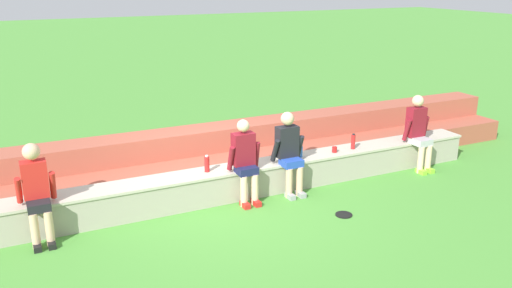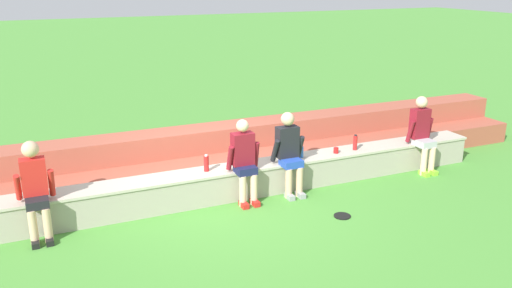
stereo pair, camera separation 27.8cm
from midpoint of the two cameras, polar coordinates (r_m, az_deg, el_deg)
The scene contains 12 objects.
ground_plane at distance 8.61m, azimuth -1.90°, elevation -6.35°, with size 80.00×80.00×0.00m, color #4C9338.
stone_seating_wall at distance 8.72m, azimuth -2.52°, elevation -4.12°, with size 9.78×0.53×0.51m.
brick_bleachers at distance 9.68m, azimuth -4.98°, elevation -1.42°, with size 13.39×1.25×0.84m.
person_far_left at distance 7.80m, azimuth -21.50°, elevation -4.33°, with size 0.51×0.55×1.38m.
person_left_of_center at distance 8.42m, azimuth -0.31°, elevation -1.64°, with size 0.53×0.47×1.35m.
person_center at distance 8.78m, azimuth 4.47°, elevation -0.73°, with size 0.54×0.53×1.37m.
person_right_of_center at distance 10.28m, azimuth 18.02°, elevation 1.19°, with size 0.51×0.57×1.39m.
water_bottle_near_left at distance 8.50m, azimuth -4.38°, elevation -2.07°, with size 0.08×0.08×0.27m.
water_bottle_mid_left at distance 9.69m, azimuth 11.32°, elevation 0.14°, with size 0.07×0.07×0.28m.
water_bottle_near_right at distance 9.16m, azimuth 5.71°, elevation -0.84°, with size 0.07×0.07×0.21m.
plastic_cup_middle at distance 9.48m, azimuth 9.34°, elevation -0.68°, with size 0.09×0.09×0.10m, color red.
frisbee at distance 8.29m, azimuth 10.12°, elevation -7.56°, with size 0.26×0.26×0.02m, color black.
Camera 2 is at (-2.80, -7.36, 3.50)m, focal length 37.58 mm.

